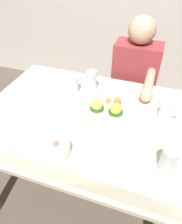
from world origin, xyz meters
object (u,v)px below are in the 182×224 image
at_px(coffee_mug, 167,111).
at_px(water_glass_far, 92,82).
at_px(dining_table, 83,129).
at_px(water_glass_near, 168,162).
at_px(eggs_benedict_plate, 107,110).
at_px(water_glass_extra, 73,86).
at_px(fork, 27,95).
at_px(diner_person, 134,82).
at_px(fruit_bowl, 58,148).

distance_m(coffee_mug, water_glass_far, 0.51).
xyz_separation_m(dining_table, water_glass_near, (0.47, -0.22, 0.16)).
height_order(eggs_benedict_plate, water_glass_near, water_glass_near).
height_order(coffee_mug, water_glass_extra, water_glass_extra).
relative_size(coffee_mug, water_glass_extra, 0.97).
distance_m(water_glass_near, water_glass_extra, 0.74).
relative_size(coffee_mug, water_glass_far, 0.81).
bearing_deg(eggs_benedict_plate, water_glass_extra, 153.43).
relative_size(fork, water_glass_extra, 1.28).
height_order(fork, water_glass_far, water_glass_far).
relative_size(dining_table, water_glass_near, 9.09).
height_order(water_glass_far, diner_person, diner_person).
bearing_deg(fork, dining_table, -9.09).
bearing_deg(dining_table, diner_person, 71.25).
distance_m(dining_table, diner_person, 0.63).
bearing_deg(water_glass_extra, fork, -154.39).
bearing_deg(diner_person, water_glass_extra, -130.73).
xyz_separation_m(fruit_bowl, fork, (-0.40, 0.35, -0.03)).
height_order(dining_table, coffee_mug, coffee_mug).
bearing_deg(water_glass_far, diner_person, 53.68).
xyz_separation_m(eggs_benedict_plate, diner_person, (0.08, 0.54, -0.12)).
height_order(dining_table, water_glass_extra, water_glass_extra).
height_order(fruit_bowl, water_glass_far, water_glass_far).
relative_size(dining_table, water_glass_far, 8.76).
bearing_deg(coffee_mug, fruit_bowl, -137.98).
bearing_deg(water_glass_far, dining_table, -81.67).
distance_m(coffee_mug, fork, 0.87).
xyz_separation_m(eggs_benedict_plate, water_glass_extra, (-0.27, 0.13, 0.02)).
xyz_separation_m(fruit_bowl, water_glass_near, (0.49, 0.06, 0.03)).
relative_size(water_glass_near, diner_person, 0.12).
relative_size(coffee_mug, fork, 0.76).
distance_m(eggs_benedict_plate, diner_person, 0.56).
distance_m(dining_table, eggs_benedict_plate, 0.19).
bearing_deg(water_glass_near, fruit_bowl, -172.62).
bearing_deg(diner_person, fruit_bowl, -104.14).
bearing_deg(water_glass_extra, diner_person, 49.27).
height_order(coffee_mug, fork, coffee_mug).
distance_m(fruit_bowl, water_glass_extra, 0.50).
xyz_separation_m(dining_table, diner_person, (0.20, 0.60, 0.02)).
height_order(dining_table, fruit_bowl, fruit_bowl).
bearing_deg(water_glass_near, water_glass_far, 135.84).
bearing_deg(fruit_bowl, eggs_benedict_plate, 67.86).
distance_m(water_glass_far, diner_person, 0.44).
height_order(eggs_benedict_plate, water_glass_far, water_glass_far).
xyz_separation_m(fork, water_glass_extra, (0.27, 0.13, 0.05)).
height_order(fruit_bowl, fork, fruit_bowl).
bearing_deg(water_glass_far, water_glass_extra, -145.09).
xyz_separation_m(water_glass_extra, diner_person, (0.35, 0.40, -0.14)).
bearing_deg(coffee_mug, water_glass_extra, 174.17).
xyz_separation_m(fruit_bowl, water_glass_extra, (-0.12, 0.48, 0.02)).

